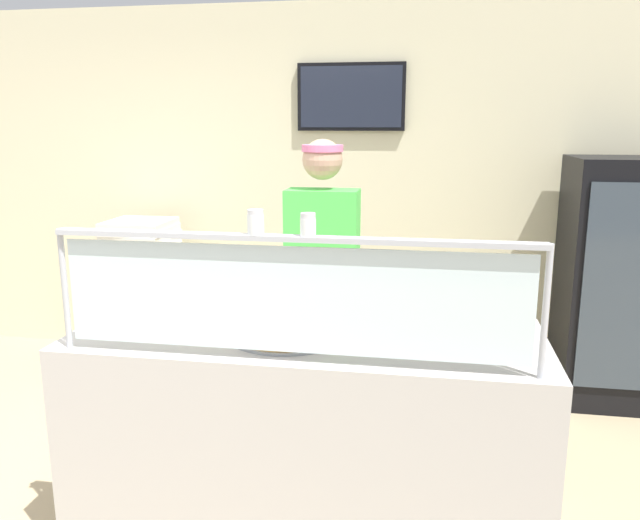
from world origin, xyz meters
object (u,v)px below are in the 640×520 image
(pizza_server, at_px, (293,328))
(pepper_flake_shaker, at_px, (308,226))
(worker_figure, at_px, (323,282))
(pizza_tray, at_px, (287,331))
(parmesan_shaker, at_px, (256,224))
(drink_fridge, at_px, (621,282))
(pizza_box_stack, at_px, (141,239))

(pizza_server, height_order, pepper_flake_shaker, pepper_flake_shaker)
(pepper_flake_shaker, distance_m, worker_figure, 1.13)
(pizza_tray, xyz_separation_m, parmesan_shaker, (-0.04, -0.30, 0.51))
(pizza_tray, bearing_deg, drink_fridge, 44.20)
(drink_fridge, bearing_deg, pizza_box_stack, -179.25)
(parmesan_shaker, height_order, drink_fridge, drink_fridge)
(pizza_tray, distance_m, pizza_box_stack, 2.31)
(pizza_server, height_order, pizza_box_stack, pizza_box_stack)
(worker_figure, relative_size, pizza_box_stack, 3.75)
(pizza_tray, height_order, worker_figure, worker_figure)
(parmesan_shaker, xyz_separation_m, drink_fridge, (1.89, 2.09, -0.66))
(pizza_server, xyz_separation_m, parmesan_shaker, (-0.08, -0.28, 0.49))
(parmesan_shaker, distance_m, pizza_box_stack, 2.56)
(pizza_server, bearing_deg, parmesan_shaker, -102.53)
(parmesan_shaker, xyz_separation_m, pepper_flake_shaker, (0.20, 0.00, -0.00))
(pizza_server, height_order, drink_fridge, drink_fridge)
(pizza_tray, bearing_deg, pizza_box_stack, 130.54)
(pizza_tray, xyz_separation_m, drink_fridge, (1.85, 1.80, -0.15))
(pizza_box_stack, bearing_deg, pizza_server, -49.17)
(pepper_flake_shaker, relative_size, drink_fridge, 0.05)
(pizza_tray, xyz_separation_m, pizza_server, (0.03, -0.02, 0.02))
(pepper_flake_shaker, relative_size, pizza_box_stack, 0.18)
(pepper_flake_shaker, xyz_separation_m, pizza_box_stack, (-1.65, 2.05, -0.47))
(pizza_box_stack, bearing_deg, pizza_tray, -49.46)
(pizza_server, bearing_deg, pepper_flake_shaker, -63.78)
(worker_figure, xyz_separation_m, drink_fridge, (1.81, 1.07, -0.19))
(drink_fridge, bearing_deg, pizza_tray, -135.80)
(worker_figure, bearing_deg, pizza_box_stack, 146.15)
(pizza_tray, xyz_separation_m, pepper_flake_shaker, (0.15, -0.30, 0.51))
(drink_fridge, bearing_deg, worker_figure, -149.41)
(pizza_tray, distance_m, worker_figure, 0.73)
(pepper_flake_shaker, bearing_deg, pizza_tray, 117.04)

